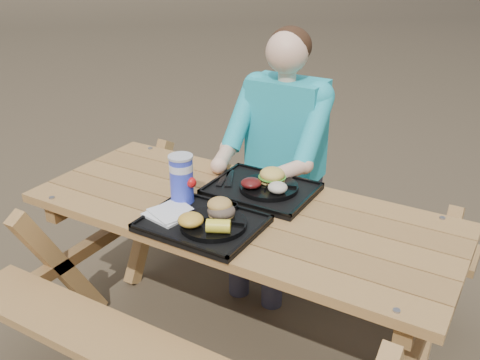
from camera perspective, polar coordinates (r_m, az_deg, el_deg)
The scene contains 18 objects.
ground at distance 2.67m, azimuth 0.00°, elevation -17.34°, with size 60.00×60.00×0.00m, color #999999.
picnic_table at distance 2.44m, azimuth 0.00°, elevation -10.82°, with size 1.80×1.49×0.75m, color #999999, non-canonical shape.
tray_near at distance 2.10m, azimuth -4.04°, elevation -4.72°, with size 0.45×0.35×0.02m, color black.
tray_far at distance 2.36m, azimuth 2.32°, elevation -1.13°, with size 0.45×0.35×0.02m, color black.
plate_near at distance 2.06m, azimuth -2.87°, elevation -4.69°, with size 0.26×0.26×0.02m, color black.
plate_far at distance 2.35m, azimuth 3.09°, elevation -0.76°, with size 0.26×0.26×0.02m, color black.
napkin_stack at distance 2.16m, azimuth -7.55°, elevation -3.49°, with size 0.16×0.16×0.02m, color silver.
soda_cup at distance 2.22m, azimuth -6.25°, elevation 0.01°, with size 0.10×0.10×0.20m, color #1C2DD3.
condiment_bbq at distance 2.18m, azimuth -1.98°, elevation -2.82°, with size 0.05×0.05×0.03m, color black.
condiment_mustard at distance 2.16m, azimuth -0.92°, elevation -2.97°, with size 0.05×0.05×0.03m, color yellow.
sandwich at distance 2.07m, azimuth -2.02°, elevation -2.51°, with size 0.10×0.10×0.11m, color #C08F44, non-canonical shape.
mac_cheese at distance 2.03m, azimuth -5.28°, elevation -4.25°, with size 0.10×0.10×0.05m, color gold.
corn_cob at distance 1.97m, azimuth -2.32°, elevation -4.94°, with size 0.09×0.09×0.05m, color yellow, non-canonical shape.
cutlery_far at distance 2.45m, azimuth -1.13°, elevation 0.18°, with size 0.03×0.18×0.01m, color black.
burger at distance 2.36m, azimuth 3.47°, elevation 0.92°, with size 0.11×0.11×0.10m, color #E8BE51, non-canonical shape.
baked_beans at distance 2.31m, azimuth 1.20°, elevation -0.33°, with size 0.09×0.09×0.04m, color #561111.
potato_salad at distance 2.27m, azimuth 4.04°, elevation -0.81°, with size 0.08×0.08×0.05m, color beige.
diner at distance 2.87m, azimuth 4.66°, elevation 1.05°, with size 0.48×0.84×1.28m, color #18A8AA, non-canonical shape.
Camera 1 is at (1.00, -1.70, 1.80)m, focal length 40.00 mm.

